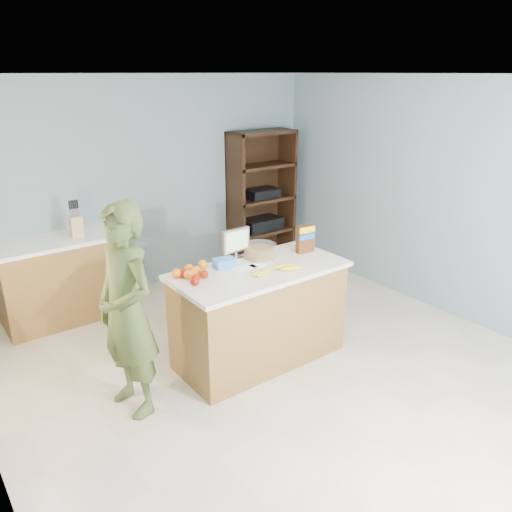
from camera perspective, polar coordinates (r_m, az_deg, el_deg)
floor at (r=4.57m, az=2.69°, el=-13.09°), size 4.50×5.00×0.02m
walls at (r=3.91m, az=3.09°, el=7.54°), size 4.52×5.02×2.51m
counter_peninsula at (r=4.56m, az=0.38°, el=-7.07°), size 1.56×0.76×0.90m
back_cabinet at (r=5.67m, az=-21.42°, el=-2.52°), size 1.24×0.62×0.90m
shelving_unit at (r=6.82m, az=0.39°, el=6.32°), size 0.90×0.40×1.80m
person at (r=3.86m, az=-14.53°, el=-6.17°), size 0.50×0.67×1.68m
knife_block at (r=5.49m, az=-19.86°, el=3.27°), size 0.12×0.10×0.31m
envelopes at (r=4.41m, az=-0.38°, el=-1.14°), size 0.40×0.15×0.00m
bananas at (r=4.27m, az=2.23°, el=-1.62°), size 0.47×0.19×0.04m
apples at (r=4.12m, az=-7.02°, el=-2.40°), size 0.21×0.27×0.07m
oranges at (r=4.24m, az=-7.39°, el=-1.66°), size 0.36×0.21×0.08m
blue_carton at (r=4.38m, az=-3.64°, el=-0.80°), size 0.19×0.14×0.08m
salad_bowl at (r=4.60m, az=0.44°, el=0.51°), size 0.30×0.30×0.13m
tv at (r=4.55m, az=-2.30°, el=1.65°), size 0.28×0.12×0.28m
cereal_box at (r=4.72m, az=5.65°, el=2.16°), size 0.18×0.09×0.26m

